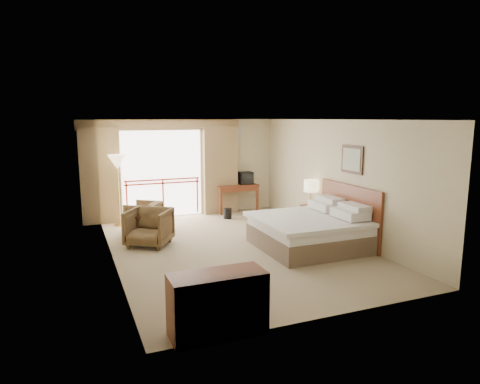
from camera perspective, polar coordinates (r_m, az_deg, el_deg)
name	(u,v)px	position (r m, az deg, el deg)	size (l,w,h in m)	color
floor	(235,247)	(9.22, -0.64, -7.40)	(7.00, 7.00, 0.00)	gray
ceiling	(235,120)	(8.81, -0.68, 9.62)	(7.00, 7.00, 0.00)	white
wall_back	(190,167)	(12.21, -6.68, 3.27)	(5.00, 5.00, 0.00)	beige
wall_front	(331,223)	(5.86, 11.98, -4.05)	(5.00, 5.00, 0.00)	beige
wall_left	(111,193)	(8.34, -16.85, -0.13)	(7.00, 7.00, 0.00)	beige
wall_right	(336,179)	(10.09, 12.68, 1.72)	(7.00, 7.00, 0.00)	beige
balcony_door	(162,174)	(12.02, -10.32, 2.36)	(2.40, 2.40, 0.00)	white
balcony_railing	(163,188)	(12.06, -10.25, 0.52)	(2.09, 0.03, 1.02)	red
curtain_left	(100,176)	(11.67, -18.15, 2.05)	(1.00, 0.26, 2.50)	olive
curtain_right	(220,170)	(12.33, -2.68, 2.93)	(1.00, 0.26, 2.50)	olive
valance	(162,125)	(11.83, -10.42, 8.80)	(4.40, 0.22, 0.28)	olive
hvac_vent	(233,131)	(12.52, -0.94, 8.09)	(0.50, 0.04, 0.50)	silver
bed	(311,230)	(9.25, 9.43, -5.06)	(2.13, 2.06, 0.97)	brown
headboard	(349,214)	(9.71, 14.34, -2.86)	(0.06, 2.10, 1.30)	#5E2717
framed_art	(352,160)	(9.53, 14.70, 4.20)	(0.04, 0.72, 0.60)	black
nightstand	(311,217)	(10.81, 9.48, -3.34)	(0.41, 0.49, 0.58)	#5E2717
table_lamp	(311,186)	(10.70, 9.46, 0.76)	(0.35, 0.35, 0.62)	tan
phone	(313,206)	(10.59, 9.72, -1.79)	(0.18, 0.14, 0.08)	black
desk	(236,190)	(12.60, -0.60, 0.24)	(1.24, 0.60, 0.81)	#5E2717
tv	(246,178)	(12.60, 0.76, 1.88)	(0.39, 0.31, 0.36)	black
coffee_maker	(225,181)	(12.38, -2.02, 1.43)	(0.11, 0.11, 0.23)	black
cup	(230,183)	(12.40, -1.29, 1.16)	(0.08, 0.08, 0.11)	white
wastebasket	(228,213)	(11.78, -1.67, -2.88)	(0.22, 0.22, 0.28)	black
armchair_far	(144,229)	(10.96, -12.65, -4.85)	(0.74, 0.76, 0.69)	#49351F
armchair_near	(150,245)	(9.58, -11.96, -6.96)	(0.86, 0.89, 0.81)	#49351F
side_table	(135,223)	(9.96, -13.81, -4.01)	(0.53, 0.53, 0.58)	black
book	(135,215)	(9.92, -13.86, -2.96)	(0.15, 0.20, 0.02)	white
floor_lamp	(117,165)	(11.23, -16.04, 3.51)	(0.46, 0.46, 1.82)	tan
dresser	(218,304)	(5.60, -2.98, -14.71)	(1.23, 0.52, 0.82)	#5E2717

